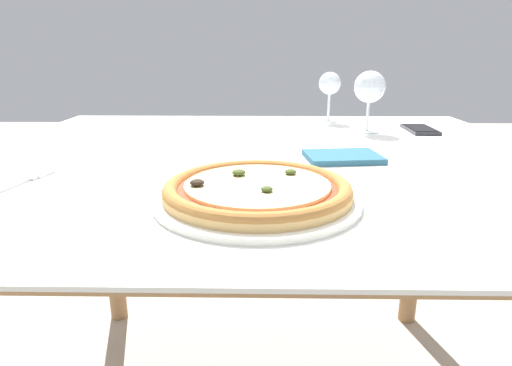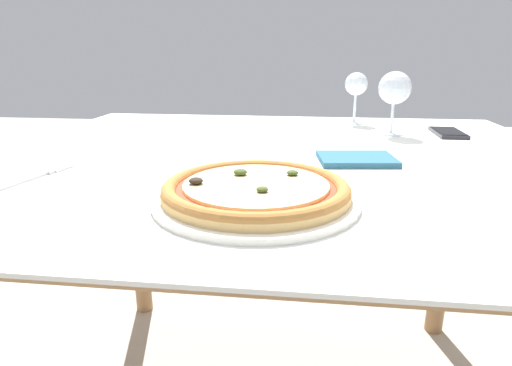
{
  "view_description": "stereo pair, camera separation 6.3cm",
  "coord_description": "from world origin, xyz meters",
  "px_view_note": "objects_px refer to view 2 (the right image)",
  "views": [
    {
      "loc": [
        0.0,
        -0.92,
        0.95
      ],
      "look_at": [
        -0.01,
        -0.32,
        0.76
      ],
      "focal_mm": 30.0,
      "sensor_mm": 36.0,
      "label": 1
    },
    {
      "loc": [
        0.06,
        -0.92,
        0.95
      ],
      "look_at": [
        -0.01,
        -0.32,
        0.76
      ],
      "focal_mm": 30.0,
      "sensor_mm": 36.0,
      "label": 2
    }
  ],
  "objects_px": {
    "pizza_plate": "(256,191)",
    "wine_glass_far_left": "(395,90)",
    "wine_glass_far_right": "(356,87)",
    "fork": "(36,176)",
    "dining_table": "(277,188)",
    "cell_phone": "(448,133)"
  },
  "relations": [
    {
      "from": "dining_table",
      "to": "wine_glass_far_left",
      "type": "bearing_deg",
      "value": 42.63
    },
    {
      "from": "dining_table",
      "to": "cell_phone",
      "type": "relative_size",
      "value": 8.85
    },
    {
      "from": "fork",
      "to": "cell_phone",
      "type": "relative_size",
      "value": 1.17
    },
    {
      "from": "wine_glass_far_left",
      "to": "fork",
      "type": "bearing_deg",
      "value": -144.29
    },
    {
      "from": "dining_table",
      "to": "cell_phone",
      "type": "height_order",
      "value": "cell_phone"
    },
    {
      "from": "dining_table",
      "to": "wine_glass_far_right",
      "type": "bearing_deg",
      "value": 65.01
    },
    {
      "from": "dining_table",
      "to": "cell_phone",
      "type": "bearing_deg",
      "value": 32.25
    },
    {
      "from": "fork",
      "to": "wine_glass_far_left",
      "type": "xyz_separation_m",
      "value": [
        0.7,
        0.5,
        0.12
      ]
    },
    {
      "from": "pizza_plate",
      "to": "wine_glass_far_right",
      "type": "distance_m",
      "value": 0.8
    },
    {
      "from": "pizza_plate",
      "to": "wine_glass_far_left",
      "type": "height_order",
      "value": "wine_glass_far_left"
    },
    {
      "from": "dining_table",
      "to": "wine_glass_far_right",
      "type": "distance_m",
      "value": 0.53
    },
    {
      "from": "cell_phone",
      "to": "pizza_plate",
      "type": "bearing_deg",
      "value": -126.82
    },
    {
      "from": "dining_table",
      "to": "wine_glass_far_left",
      "type": "height_order",
      "value": "wine_glass_far_left"
    },
    {
      "from": "fork",
      "to": "wine_glass_far_left",
      "type": "distance_m",
      "value": 0.87
    },
    {
      "from": "pizza_plate",
      "to": "cell_phone",
      "type": "distance_m",
      "value": 0.75
    },
    {
      "from": "dining_table",
      "to": "pizza_plate",
      "type": "bearing_deg",
      "value": -91.42
    },
    {
      "from": "pizza_plate",
      "to": "wine_glass_far_left",
      "type": "distance_m",
      "value": 0.66
    },
    {
      "from": "pizza_plate",
      "to": "wine_glass_far_right",
      "type": "height_order",
      "value": "wine_glass_far_right"
    },
    {
      "from": "pizza_plate",
      "to": "fork",
      "type": "xyz_separation_m",
      "value": [
        -0.4,
        0.08,
        -0.01
      ]
    },
    {
      "from": "wine_glass_far_left",
      "to": "wine_glass_far_right",
      "type": "bearing_deg",
      "value": 114.44
    },
    {
      "from": "dining_table",
      "to": "fork",
      "type": "height_order",
      "value": "fork"
    },
    {
      "from": "dining_table",
      "to": "cell_phone",
      "type": "xyz_separation_m",
      "value": [
        0.44,
        0.28,
        0.08
      ]
    }
  ]
}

